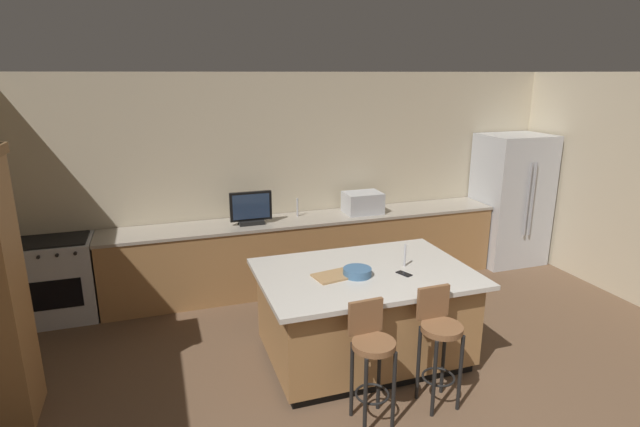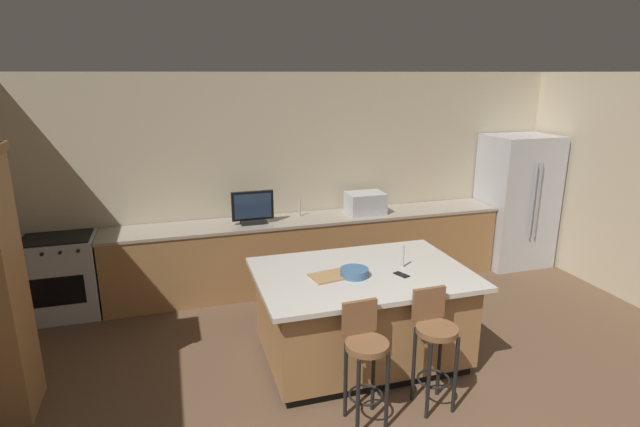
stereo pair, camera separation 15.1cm
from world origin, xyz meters
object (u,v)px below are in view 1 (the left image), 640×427
at_px(range_oven, 58,280).
at_px(fruit_bowl, 357,272).
at_px(kitchen_island, 364,314).
at_px(bar_stool_right, 439,337).
at_px(refrigerator, 510,199).
at_px(microwave, 363,203).
at_px(bar_stool_left, 371,353).
at_px(cell_phone, 404,274).
at_px(tv_monitor, 251,209).
at_px(cutting_board, 335,276).

height_order(range_oven, fruit_bowl, fruit_bowl).
height_order(kitchen_island, bar_stool_right, bar_stool_right).
bearing_deg(bar_stool_right, kitchen_island, 108.79).
bearing_deg(kitchen_island, refrigerator, 30.15).
bearing_deg(range_oven, microwave, 0.02).
relative_size(microwave, fruit_bowl, 1.84).
xyz_separation_m(refrigerator, microwave, (-2.30, 0.07, 0.12)).
relative_size(kitchen_island, range_oven, 2.12).
relative_size(kitchen_island, fruit_bowl, 7.62).
relative_size(refrigerator, bar_stool_left, 1.88).
bearing_deg(bar_stool_right, cell_phone, 87.92).
bearing_deg(bar_stool_left, cell_phone, 44.42).
distance_m(tv_monitor, bar_stool_right, 2.87).
bearing_deg(tv_monitor, bar_stool_right, -68.49).
height_order(microwave, cutting_board, microwave).
xyz_separation_m(bar_stool_right, cell_phone, (0.01, 0.65, 0.30)).
relative_size(refrigerator, tv_monitor, 3.67).
height_order(tv_monitor, bar_stool_left, tv_monitor).
bearing_deg(bar_stool_right, refrigerator, 42.15).
distance_m(refrigerator, cutting_board, 3.82).
bearing_deg(microwave, tv_monitor, -178.01).
bearing_deg(bar_stool_left, kitchen_island, 67.08).
xyz_separation_m(kitchen_island, cutting_board, (-0.31, -0.03, 0.45)).
bearing_deg(microwave, bar_stool_left, -111.63).
bearing_deg(range_oven, kitchen_island, -32.18).
bearing_deg(tv_monitor, microwave, 1.99).
relative_size(tv_monitor, cell_phone, 3.39).
relative_size(microwave, bar_stool_right, 0.47).
distance_m(range_oven, bar_stool_right, 4.20).
height_order(bar_stool_right, cell_phone, bar_stool_right).
bearing_deg(kitchen_island, bar_stool_left, -109.90).
bearing_deg(range_oven, tv_monitor, -1.32).
distance_m(bar_stool_left, cutting_board, 0.89).
height_order(fruit_bowl, cell_phone, fruit_bowl).
xyz_separation_m(tv_monitor, fruit_bowl, (0.62, -1.87, -0.16)).
bearing_deg(bar_stool_right, tv_monitor, 110.19).
height_order(kitchen_island, cutting_board, cutting_board).
relative_size(range_oven, bar_stool_right, 0.93).
bearing_deg(tv_monitor, kitchen_island, -67.85).
distance_m(bar_stool_left, fruit_bowl, 0.88).
bearing_deg(cutting_board, cell_phone, -13.31).
relative_size(kitchen_island, cutting_board, 5.19).
distance_m(cell_phone, cutting_board, 0.64).
height_order(kitchen_island, microwave, microwave).
height_order(range_oven, bar_stool_right, bar_stool_right).
height_order(cell_phone, cutting_board, cutting_board).
xyz_separation_m(range_oven, microwave, (3.69, 0.00, 0.59)).
height_order(bar_stool_right, fruit_bowl, bar_stool_right).
xyz_separation_m(tv_monitor, cell_phone, (1.04, -1.97, -0.20)).
bearing_deg(tv_monitor, fruit_bowl, -71.78).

